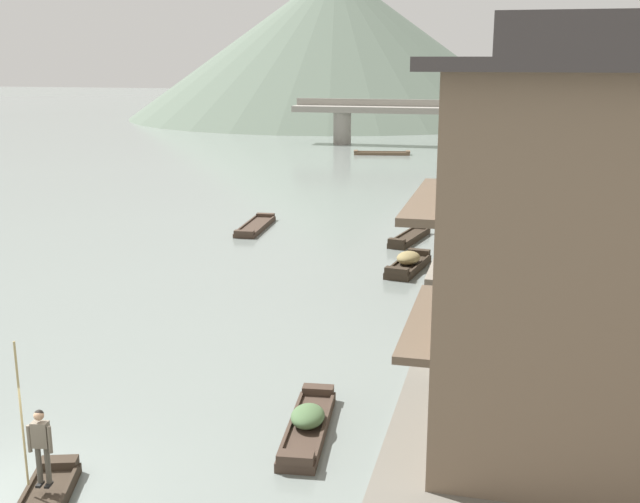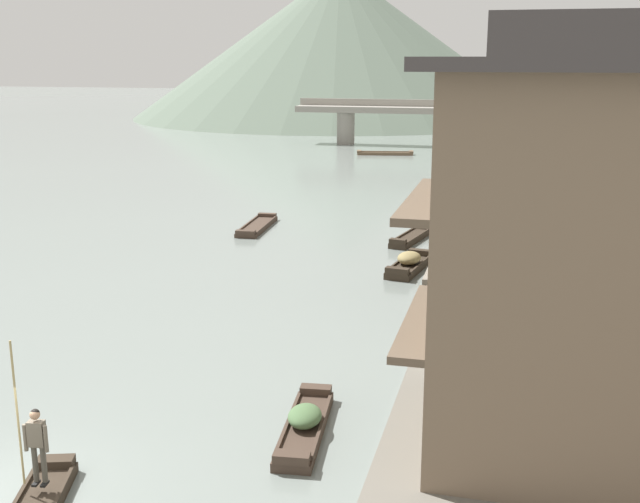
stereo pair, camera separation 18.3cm
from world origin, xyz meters
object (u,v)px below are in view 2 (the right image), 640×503
at_px(boatman_person, 36,438).
at_px(boat_moored_third, 457,164).
at_px(house_waterfront_narrow, 536,174).
at_px(boat_moored_second, 305,424).
at_px(boat_midriver_upstream, 409,263).
at_px(house_waterfront_tall, 534,167).
at_px(house_waterfront_nearest, 547,249).
at_px(stone_bridge, 420,116).
at_px(boat_moored_far, 257,226).
at_px(house_waterfront_second, 557,250).
at_px(boat_upstream_distant, 385,153).
at_px(boat_midriver_drifting, 446,201).
at_px(boat_moored_nearest, 411,238).

distance_m(boatman_person, boat_moored_third, 52.69).
bearing_deg(house_waterfront_narrow, boat_moored_second, -105.22).
relative_size(boat_midriver_upstream, house_waterfront_tall, 0.43).
height_order(house_waterfront_nearest, stone_bridge, house_waterfront_nearest).
relative_size(boat_moored_far, stone_bridge, 0.19).
bearing_deg(stone_bridge, house_waterfront_second, -79.32).
bearing_deg(boat_moored_third, boat_upstream_distant, 140.24).
bearing_deg(boatman_person, stone_bridge, 90.72).
bearing_deg(boat_midriver_upstream, house_waterfront_second, -62.22).
height_order(boatman_person, boat_upstream_distant, boatman_person).
bearing_deg(house_waterfront_nearest, boat_midriver_upstream, 107.13).
bearing_deg(stone_bridge, boat_moored_third, -70.79).
xyz_separation_m(boat_midriver_upstream, house_waterfront_tall, (4.71, -3.23, 4.60)).
relative_size(boat_moored_third, house_waterfront_tall, 0.51).
relative_size(house_waterfront_second, stone_bridge, 0.25).
bearing_deg(house_waterfront_narrow, boatman_person, -112.14).
relative_size(boatman_person, boat_midriver_upstream, 0.81).
xyz_separation_m(boat_moored_far, boat_upstream_distant, (1.15, 32.90, -0.00)).
bearing_deg(boat_moored_second, boat_upstream_distant, 97.63).
distance_m(boatman_person, boat_moored_far, 25.77).
bearing_deg(boat_moored_third, house_waterfront_tall, -81.64).
bearing_deg(boatman_person, house_waterfront_tall, 59.53).
bearing_deg(boat_moored_second, boat_midriver_drifting, 89.20).
xyz_separation_m(boat_moored_third, boat_moored_far, (-8.11, -27.10, -0.04)).
bearing_deg(house_waterfront_narrow, boat_midriver_upstream, -137.67).
height_order(boat_moored_nearest, boat_moored_second, boat_moored_second).
distance_m(boat_upstream_distant, house_waterfront_narrow, 36.95).
relative_size(boat_upstream_distant, stone_bridge, 0.21).
bearing_deg(boat_moored_nearest, boat_midriver_upstream, -83.09).
height_order(boat_moored_second, house_waterfront_second, house_waterfront_second).
relative_size(house_waterfront_nearest, house_waterfront_narrow, 1.19).
relative_size(boat_upstream_distant, house_waterfront_tall, 0.59).
bearing_deg(boat_midriver_drifting, boatman_person, -97.69).
xyz_separation_m(boat_moored_nearest, boat_midriver_drifting, (0.72, 10.64, -0.02)).
distance_m(boat_moored_third, boat_midriver_drifting, 17.30).
distance_m(boat_midriver_upstream, house_waterfront_nearest, 16.95).
distance_m(boat_moored_nearest, boat_moored_second, 20.47).
bearing_deg(stone_bridge, boat_upstream_distant, -104.39).
distance_m(boat_moored_second, stone_bridge, 62.64).
distance_m(boatman_person, boat_midriver_drifting, 35.58).
relative_size(boat_midriver_drifting, boat_upstream_distant, 0.98).
bearing_deg(boat_midriver_upstream, boat_moored_nearest, 96.91).
bearing_deg(house_waterfront_second, boatman_person, -137.39).
height_order(boat_moored_nearest, boat_upstream_distant, boat_moored_nearest).
height_order(boat_moored_second, house_waterfront_tall, house_waterfront_tall).
relative_size(boat_midriver_upstream, stone_bridge, 0.15).
height_order(boat_moored_far, house_waterfront_second, house_waterfront_second).
bearing_deg(boat_moored_third, boat_midriver_upstream, -88.87).
height_order(boat_moored_second, boat_midriver_drifting, boat_moored_second).
relative_size(boat_moored_second, boat_midriver_upstream, 1.06).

